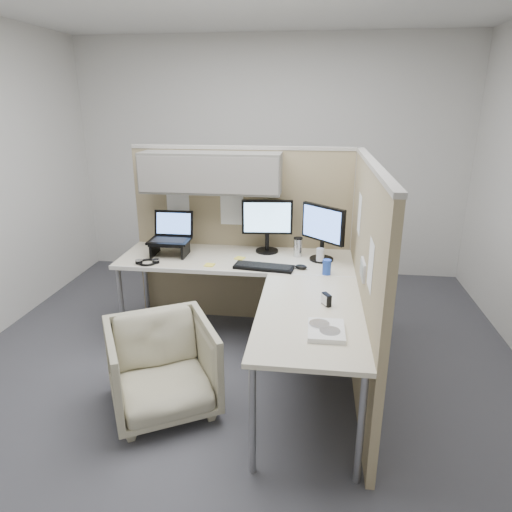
# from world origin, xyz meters

# --- Properties ---
(ground) EXTENTS (4.50, 4.50, 0.00)m
(ground) POSITION_xyz_m (0.00, 0.00, 0.00)
(ground) COLOR #3E3E43
(ground) RESTS_ON ground
(partition_back) EXTENTS (2.00, 0.36, 1.63)m
(partition_back) POSITION_xyz_m (-0.22, 0.83, 1.10)
(partition_back) COLOR tan
(partition_back) RESTS_ON ground
(partition_right) EXTENTS (0.07, 2.03, 1.63)m
(partition_right) POSITION_xyz_m (0.90, -0.07, 0.82)
(partition_right) COLOR tan
(partition_right) RESTS_ON ground
(desk) EXTENTS (2.00, 1.98, 0.73)m
(desk) POSITION_xyz_m (0.12, 0.13, 0.69)
(desk) COLOR beige
(desk) RESTS_ON ground
(office_chair) EXTENTS (0.89, 0.87, 0.69)m
(office_chair) POSITION_xyz_m (-0.43, -0.56, 0.34)
(office_chair) COLOR #B7AE92
(office_chair) RESTS_ON ground
(monitor_left) EXTENTS (0.44, 0.20, 0.47)m
(monitor_left) POSITION_xyz_m (0.14, 0.73, 1.00)
(monitor_left) COLOR black
(monitor_left) RESTS_ON desk
(monitor_right) EXTENTS (0.35, 0.33, 0.47)m
(monitor_right) POSITION_xyz_m (0.61, 0.57, 1.00)
(monitor_right) COLOR black
(monitor_right) RESTS_ON desk
(laptop_station) EXTENTS (0.35, 0.30, 0.36)m
(laptop_station) POSITION_xyz_m (-0.68, 0.56, 0.87)
(laptop_station) COLOR black
(laptop_station) RESTS_ON desk
(keyboard) EXTENTS (0.49, 0.22, 0.02)m
(keyboard) POSITION_xyz_m (0.16, 0.30, 0.74)
(keyboard) COLOR black
(keyboard) RESTS_ON desk
(mouse) EXTENTS (0.11, 0.09, 0.04)m
(mouse) POSITION_xyz_m (0.45, 0.33, 0.75)
(mouse) COLOR black
(mouse) RESTS_ON desk
(travel_mug) EXTENTS (0.08, 0.08, 0.17)m
(travel_mug) POSITION_xyz_m (0.41, 0.64, 0.81)
(travel_mug) COLOR silver
(travel_mug) RESTS_ON desk
(soda_can_green) EXTENTS (0.07, 0.07, 0.12)m
(soda_can_green) POSITION_xyz_m (0.65, 0.23, 0.79)
(soda_can_green) COLOR #1E3FA5
(soda_can_green) RESTS_ON desk
(soda_can_silver) EXTENTS (0.07, 0.07, 0.12)m
(soda_can_silver) POSITION_xyz_m (0.60, 0.51, 0.79)
(soda_can_silver) COLOR silver
(soda_can_silver) RESTS_ON desk
(sticky_note_d) EXTENTS (0.10, 0.10, 0.01)m
(sticky_note_d) POSITION_xyz_m (-0.07, 0.51, 0.73)
(sticky_note_d) COLOR yellow
(sticky_note_d) RESTS_ON desk
(sticky_note_a) EXTENTS (0.08, 0.08, 0.01)m
(sticky_note_a) POSITION_xyz_m (-0.29, 0.32, 0.73)
(sticky_note_a) COLOR yellow
(sticky_note_a) RESTS_ON desk
(sticky_note_b) EXTENTS (0.09, 0.09, 0.01)m
(sticky_note_b) POSITION_xyz_m (-0.01, 0.30, 0.73)
(sticky_note_b) COLOR yellow
(sticky_note_b) RESTS_ON desk
(headphones) EXTENTS (0.19, 0.19, 0.03)m
(headphones) POSITION_xyz_m (-0.81, 0.29, 0.74)
(headphones) COLOR black
(headphones) RESTS_ON desk
(paper_stack) EXTENTS (0.21, 0.27, 0.03)m
(paper_stack) POSITION_xyz_m (0.63, -0.71, 0.75)
(paper_stack) COLOR white
(paper_stack) RESTS_ON desk
(desk_clock) EXTENTS (0.07, 0.09, 0.08)m
(desk_clock) POSITION_xyz_m (0.64, -0.33, 0.77)
(desk_clock) COLOR black
(desk_clock) RESTS_ON desk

